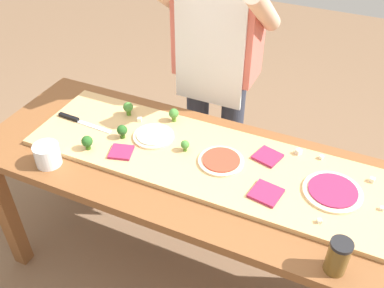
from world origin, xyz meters
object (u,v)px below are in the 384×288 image
(broccoli_floret_back_left, at_px, (122,131))
(cook_center, at_px, (217,56))
(broccoli_floret_back_mid, at_px, (174,114))
(chefs_knife, at_px, (77,120))
(cheese_crumble_b, at_px, (299,152))
(pizza_whole_beet_magenta, at_px, (333,191))
(broccoli_floret_center_left, at_px, (87,142))
(pizza_whole_cheese_artichoke, at_px, (154,136))
(cheese_crumble_c, at_px, (321,157))
(prep_table, at_px, (192,181))
(pizza_slice_near_right, at_px, (121,152))
(cheese_crumble_a, at_px, (319,221))
(cheese_crumble_e, at_px, (372,180))
(pizza_whole_tomato_red, at_px, (221,161))
(sauce_jar, at_px, (338,257))
(broccoli_floret_front_right, at_px, (128,108))
(broccoli_floret_center_right, at_px, (185,145))
(flour_cup, at_px, (48,156))
(cheese_crumble_f, at_px, (139,119))
(pizza_slice_far_left, at_px, (266,193))
(pizza_slice_far_right, at_px, (268,157))
(cheese_crumble_d, at_px, (382,208))

(broccoli_floret_back_left, distance_m, cook_center, 0.60)
(broccoli_floret_back_left, height_order, broccoli_floret_back_mid, same)
(chefs_knife, xyz_separation_m, cheese_crumble_b, (0.99, 0.19, 0.00))
(pizza_whole_beet_magenta, distance_m, broccoli_floret_center_left, 1.01)
(pizza_whole_cheese_artichoke, distance_m, cheese_crumble_c, 0.72)
(prep_table, height_order, pizza_slice_near_right, pizza_slice_near_right)
(cheese_crumble_a, height_order, cheese_crumble_b, cheese_crumble_b)
(chefs_knife, distance_m, cheese_crumble_e, 1.30)
(pizza_whole_tomato_red, xyz_separation_m, sauce_jar, (0.52, -0.32, 0.04))
(pizza_slice_near_right, xyz_separation_m, broccoli_floret_front_right, (-0.12, 0.26, 0.04))
(broccoli_floret_center_right, xyz_separation_m, flour_cup, (-0.49, -0.29, -0.01))
(broccoli_floret_center_right, xyz_separation_m, cheese_crumble_b, (0.44, 0.18, -0.02))
(prep_table, relative_size, pizza_whole_cheese_artichoke, 10.26)
(cheese_crumble_b, bearing_deg, cheese_crumble_f, -174.28)
(pizza_slice_near_right, bearing_deg, broccoli_floret_back_mid, 71.72)
(pizza_whole_tomato_red, distance_m, sauce_jar, 0.61)
(pizza_slice_far_left, relative_size, flour_cup, 1.02)
(pizza_whole_tomato_red, height_order, pizza_slice_far_right, pizza_whole_tomato_red)
(pizza_whole_cheese_artichoke, height_order, pizza_whole_tomato_red, same)
(broccoli_floret_center_right, distance_m, broccoli_floret_back_left, 0.29)
(cheese_crumble_d, distance_m, sauce_jar, 0.33)
(pizza_whole_cheese_artichoke, relative_size, cheese_crumble_d, 13.51)
(cheese_crumble_c, distance_m, flour_cup, 1.13)
(chefs_knife, relative_size, broccoli_floret_back_mid, 4.43)
(pizza_whole_tomato_red, bearing_deg, broccoli_floret_back_mid, 149.53)
(pizza_whole_cheese_artichoke, bearing_deg, pizza_slice_far_right, 8.41)
(broccoli_floret_back_left, xyz_separation_m, cheese_crumble_d, (1.08, 0.02, -0.03))
(broccoli_floret_back_left, bearing_deg, pizza_slice_far_left, -6.35)
(prep_table, height_order, cheese_crumble_a, cheese_crumble_a)
(cheese_crumble_a, bearing_deg, broccoli_floret_center_left, 179.78)
(pizza_slice_far_left, relative_size, cheese_crumble_e, 6.05)
(pizza_whole_cheese_artichoke, height_order, broccoli_floret_back_left, broccoli_floret_back_left)
(pizza_whole_beet_magenta, height_order, cheese_crumble_e, cheese_crumble_e)
(broccoli_floret_front_right, relative_size, cheese_crumble_d, 5.01)
(pizza_slice_far_right, height_order, broccoli_floret_center_left, broccoli_floret_center_left)
(broccoli_floret_back_left, xyz_separation_m, cheese_crumble_e, (1.03, 0.16, -0.03))
(cook_center, bearing_deg, broccoli_floret_front_right, -128.12)
(prep_table, height_order, pizza_whole_tomato_red, pizza_whole_tomato_red)
(cheese_crumble_d, relative_size, sauce_jar, 0.10)
(prep_table, bearing_deg, pizza_whole_beet_magenta, 4.42)
(sauce_jar, relative_size, cook_center, 0.08)
(chefs_knife, height_order, cheese_crumble_d, chefs_knife)
(pizza_slice_far_left, relative_size, cheese_crumble_d, 8.03)
(cheese_crumble_d, bearing_deg, pizza_whole_cheese_artichoke, 177.84)
(prep_table, bearing_deg, cheese_crumble_a, -12.82)
(pizza_whole_beet_magenta, distance_m, sauce_jar, 0.34)
(cheese_crumble_e, distance_m, flour_cup, 1.30)
(broccoli_floret_front_right, xyz_separation_m, cheese_crumble_a, (0.95, -0.29, -0.03))
(broccoli_floret_back_left, bearing_deg, cheese_crumble_b, 16.13)
(broccoli_floret_back_left, relative_size, cheese_crumble_b, 2.96)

